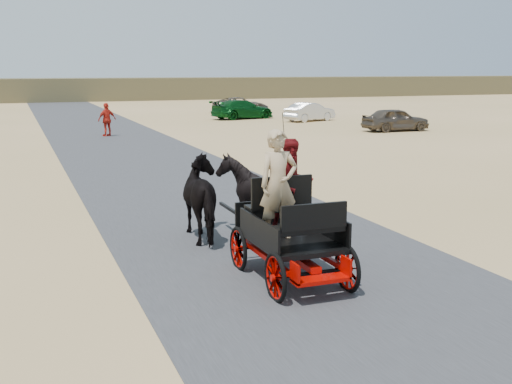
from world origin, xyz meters
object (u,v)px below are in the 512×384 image
object	(u,v)px
car_c	(243,109)
car_d	(241,105)
carriage	(290,258)
horse_right	(257,195)
pedestrian	(107,120)
car_b	(310,112)
horse_left	(207,198)
car_a	(396,119)

from	to	relation	value
car_c	car_d	size ratio (longest dim) A/B	1.03
carriage	horse_right	distance (m)	3.09
pedestrian	car_d	size ratio (longest dim) A/B	0.39
carriage	horse_right	size ratio (longest dim) A/B	1.41
pedestrian	car_d	xyz separation A→B (m)	(12.37, 14.19, -0.25)
horse_right	car_d	bearing A→B (deg)	-109.03
horse_right	pedestrian	bearing A→B (deg)	-89.67
car_b	car_c	size ratio (longest dim) A/B	0.82
carriage	horse_left	size ratio (longest dim) A/B	1.20
horse_left	car_c	size ratio (longest dim) A/B	0.44
pedestrian	carriage	bearing A→B (deg)	66.69
car_b	car_d	xyz separation A→B (m)	(-1.63, 9.17, -0.00)
carriage	car_d	size ratio (longest dim) A/B	0.55
car_d	horse_left	bearing A→B (deg)	167.74
horse_right	car_b	world-z (taller)	horse_right
carriage	car_b	size ratio (longest dim) A/B	0.65
car_b	car_d	distance (m)	9.31
pedestrian	car_b	xyz separation A→B (m)	(14.00, 5.02, -0.25)
horse_right	car_d	size ratio (longest dim) A/B	0.39
pedestrian	car_d	bearing A→B (deg)	-153.39
carriage	horse_left	bearing A→B (deg)	100.39
carriage	horse_left	distance (m)	3.09
carriage	car_a	bearing A→B (deg)	53.35
pedestrian	car_b	world-z (taller)	pedestrian
horse_left	pedestrian	bearing A→B (deg)	-92.62
car_c	car_d	distance (m)	6.01
carriage	car_b	world-z (taller)	car_b
horse_left	car_c	world-z (taller)	horse_left
horse_right	car_c	distance (m)	31.56
carriage	pedestrian	distance (m)	24.34
horse_left	horse_right	bearing A→B (deg)	-180.00
car_a	car_d	xyz separation A→B (m)	(-3.16, 17.08, -0.04)
horse_left	car_a	size ratio (longest dim) A/B	0.53
car_b	carriage	bearing A→B (deg)	133.25
pedestrian	horse_right	bearing A→B (deg)	68.03
carriage	car_a	distance (m)	26.74
car_d	pedestrian	bearing A→B (deg)	147.25
horse_left	horse_right	distance (m)	1.10
car_d	car_a	bearing A→B (deg)	-161.18
car_c	car_a	bearing A→B (deg)	-169.04
horse_left	car_d	world-z (taller)	horse_left
car_b	car_c	world-z (taller)	car_c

